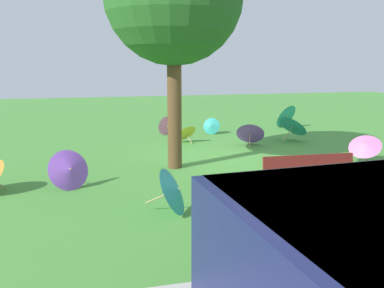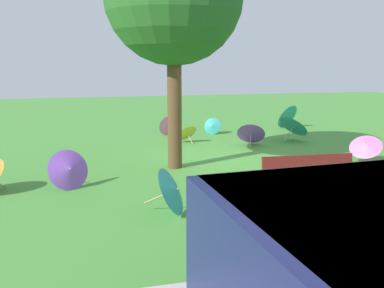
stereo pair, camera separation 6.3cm
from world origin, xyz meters
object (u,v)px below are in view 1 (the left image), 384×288
object	(u,v)px
parasol_purple_4	(70,170)
parasol_purple_3	(250,132)
parasol_pink_0	(365,145)
parasol_teal_3	(211,126)
parasol_pink_1	(165,125)
parasol_yellow_1	(185,132)
park_bench	(304,178)
parasol_teal_1	(294,124)
parasol_teal_0	(285,115)
parasol_teal_2	(176,190)

from	to	relation	value
parasol_purple_4	parasol_purple_3	bearing A→B (deg)	-147.54
parasol_purple_3	parasol_pink_0	bearing A→B (deg)	122.04
parasol_pink_0	parasol_teal_3	world-z (taller)	parasol_pink_0
parasol_pink_1	parasol_yellow_1	size ratio (longest dim) A/B	0.86
park_bench	parasol_yellow_1	xyz separation A→B (m)	(0.67, -5.96, -0.13)
park_bench	parasol_teal_3	xyz separation A→B (m)	(-0.52, -7.14, -0.18)
parasol_teal_1	parasol_yellow_1	world-z (taller)	parasol_teal_1
parasol_teal_1	parasol_purple_4	distance (m)	7.41
parasol_teal_0	parasol_yellow_1	distance (m)	4.69
parasol_pink_0	parasol_pink_1	xyz separation A→B (m)	(3.88, -5.16, -0.14)
parasol_pink_1	parasol_pink_0	bearing A→B (deg)	126.96
parasol_purple_3	parasol_teal_2	xyz separation A→B (m)	(3.32, 4.96, 0.01)
park_bench	parasol_teal_1	distance (m)	5.96
parasol_purple_3	parasol_teal_3	size ratio (longest dim) A/B	1.61
parasol_pink_0	parasol_purple_3	world-z (taller)	parasol_pink_0
parasol_yellow_1	parasol_teal_3	size ratio (longest dim) A/B	1.27
parasol_pink_1	parasol_teal_0	size ratio (longest dim) A/B	0.61
parasol_pink_0	parasol_purple_4	size ratio (longest dim) A/B	1.14
parasol_pink_1	parasol_purple_3	distance (m)	3.14
park_bench	parasol_pink_1	world-z (taller)	park_bench
park_bench	parasol_teal_0	size ratio (longest dim) A/B	1.45
parasol_teal_0	parasol_teal_2	xyz separation A→B (m)	(5.83, 7.76, -0.07)
parasol_teal_2	parasol_yellow_1	bearing A→B (deg)	-104.86
parasol_pink_1	parasol_teal_1	xyz separation A→B (m)	(-3.65, 2.06, 0.19)
park_bench	parasol_purple_4	distance (m)	4.35
parasol_yellow_1	parasol_purple_3	distance (m)	1.98
parasol_pink_1	parasol_teal_1	bearing A→B (deg)	150.59
parasol_pink_1	parasol_purple_4	xyz separation A→B (m)	(2.90, 5.52, 0.06)
parasol_yellow_1	parasol_teal_2	world-z (taller)	parasol_teal_2
parasol_pink_0	parasol_purple_3	bearing A→B (deg)	-57.96
parasol_pink_1	parasol_teal_0	world-z (taller)	parasol_teal_0
parasol_pink_0	park_bench	bearing A→B (deg)	38.09
parasol_pink_0	parasol_teal_2	distance (m)	5.52
parasol_pink_1	parasol_yellow_1	bearing A→B (deg)	103.29
parasol_teal_2	parasol_teal_3	world-z (taller)	parasol_teal_2
parasol_teal_0	parasol_teal_3	xyz separation A→B (m)	(3.08, 0.73, -0.18)
parasol_yellow_1	parasol_purple_4	world-z (taller)	parasol_purple_4
parasol_teal_0	parasol_teal_1	xyz separation A→B (m)	(0.97, 2.53, 0.06)
parasol_pink_1	parasol_teal_1	world-z (taller)	parasol_teal_1
park_bench	parasol_teal_0	world-z (taller)	parasol_teal_0
parasol_pink_0	parasol_teal_3	bearing A→B (deg)	-64.44
parasol_teal_1	parasol_teal_2	size ratio (longest dim) A/B	1.27
parasol_yellow_1	parasol_teal_3	world-z (taller)	parasol_yellow_1
parasol_pink_0	parasol_teal_1	bearing A→B (deg)	-85.71
parasol_teal_0	parasol_teal_2	world-z (taller)	parasol_teal_0
parasol_teal_0	parasol_pink_0	bearing A→B (deg)	82.49
parasol_teal_1	parasol_teal_2	xyz separation A→B (m)	(4.86, 5.23, -0.13)
parasol_pink_1	parasol_purple_3	xyz separation A→B (m)	(-2.11, 2.33, 0.06)
parasol_teal_0	parasol_teal_3	bearing A→B (deg)	13.40
parasol_pink_1	parasol_teal_0	distance (m)	4.65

